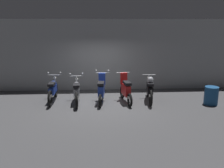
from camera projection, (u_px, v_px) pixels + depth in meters
ground_plane at (102, 103)px, 9.75m from camera, size 80.00×80.00×0.00m
back_wall at (100, 55)px, 11.56m from camera, size 16.00×0.30×3.38m
motorbike_slot_0 at (53, 90)px, 9.91m from camera, size 0.59×1.95×1.15m
motorbike_slot_1 at (77, 91)px, 9.72m from camera, size 0.59×1.95×1.15m
motorbike_slot_2 at (101, 90)px, 9.75m from camera, size 0.59×1.68×1.29m
motorbike_slot_3 at (126, 90)px, 9.82m from camera, size 0.56×1.67×1.18m
motorbike_slot_4 at (150, 89)px, 9.93m from camera, size 0.56×1.95×1.08m
trash_bin at (211, 96)px, 9.56m from camera, size 0.54×0.54×0.73m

